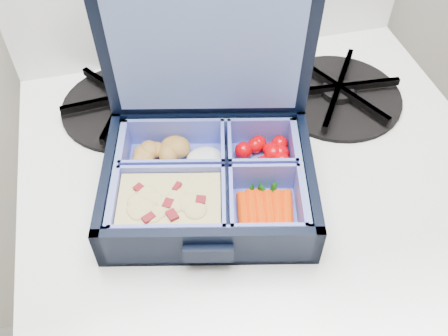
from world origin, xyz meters
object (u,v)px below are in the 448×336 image
object	(u,v)px
bento_box	(209,182)
fork	(219,123)
burner_grate	(338,91)
stove	(246,313)

from	to	relation	value
bento_box	fork	world-z (taller)	bento_box
bento_box	burner_grate	world-z (taller)	bento_box
stove	fork	bearing A→B (deg)	112.90
fork	bento_box	bearing A→B (deg)	-67.41
stove	burner_grate	bearing A→B (deg)	31.87
stove	bento_box	world-z (taller)	bento_box
stove	bento_box	distance (m)	0.46
bento_box	burner_grate	size ratio (longest dim) A/B	1.29
burner_grate	fork	bearing A→B (deg)	-175.67
stove	fork	xyz separation A→B (m)	(-0.03, 0.07, 0.43)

